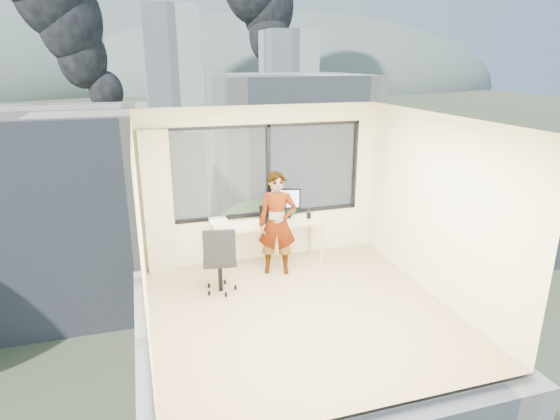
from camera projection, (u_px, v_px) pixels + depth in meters
name	position (u px, v px, depth m)	size (l,w,h in m)	color
floor	(301.00, 311.00, 6.43)	(4.00, 4.00, 0.01)	tan
ceiling	(304.00, 120.00, 5.64)	(4.00, 4.00, 0.01)	white
wall_front	(377.00, 292.00, 4.21)	(4.00, 0.01, 2.60)	#F1ECBA
wall_left	(141.00, 238.00, 5.48)	(0.01, 4.00, 2.60)	#F1ECBA
wall_right	(437.00, 208.00, 6.59)	(0.01, 4.00, 2.60)	#F1ECBA
window_wall	(265.00, 171.00, 7.80)	(3.30, 0.16, 1.55)	black
curtain	(158.00, 203.00, 7.31)	(0.45, 0.14, 2.30)	beige
desk	(268.00, 243.00, 7.83)	(1.80, 0.60, 0.75)	beige
chair	(220.00, 258.00, 6.85)	(0.54, 0.54, 1.06)	black
person	(277.00, 224.00, 7.39)	(0.60, 0.40, 1.65)	#2D2D33
monitor	(285.00, 203.00, 7.85)	(0.51, 0.11, 0.51)	black
game_console	(218.00, 220.00, 7.66)	(0.28, 0.23, 0.07)	white
laptop	(271.00, 214.00, 7.71)	(0.34, 0.36, 0.22)	black
cellphone	(279.00, 221.00, 7.70)	(0.11, 0.05, 0.01)	black
pen_cup	(309.00, 215.00, 7.86)	(0.08, 0.08, 0.10)	black
handbag	(289.00, 210.00, 7.99)	(0.25, 0.13, 0.19)	#0C483D
exterior_ground	(145.00, 131.00, 120.01)	(400.00, 400.00, 0.04)	#515B3D
near_bldg_a	(41.00, 211.00, 33.40)	(16.00, 12.00, 14.00)	beige
near_bldg_b	(287.00, 159.00, 46.21)	(14.00, 13.00, 16.00)	silver
near_bldg_c	(507.00, 200.00, 43.01)	(12.00, 10.00, 10.00)	beige
far_tower_b	(172.00, 69.00, 117.65)	(13.00, 13.00, 30.00)	silver
far_tower_c	(288.00, 74.00, 146.75)	(15.00, 15.00, 26.00)	silver
hill_b	(284.00, 86.00, 329.95)	(300.00, 220.00, 96.00)	slate
tree_b	(260.00, 294.00, 26.84)	(7.60, 7.60, 9.00)	#27541C
tree_c	(368.00, 177.00, 51.72)	(8.40, 8.40, 10.00)	#27541C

